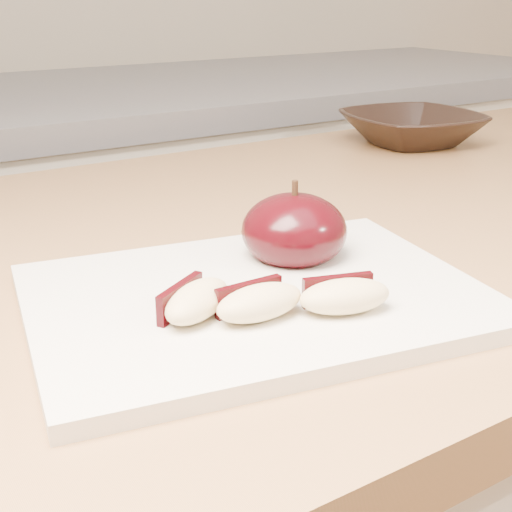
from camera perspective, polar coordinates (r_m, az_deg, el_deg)
back_cabinet at (r=1.40m, az=-16.83°, el=-7.06°), size 2.40×0.62×0.94m
cutting_board at (r=0.49m, az=0.00°, el=-3.41°), size 0.34×0.27×0.01m
apple_half at (r=0.54m, az=3.07°, el=2.05°), size 0.10×0.10×0.07m
apple_wedge_a at (r=0.45m, az=-4.87°, el=-3.56°), size 0.07×0.06×0.02m
apple_wedge_b at (r=0.44m, az=0.19°, el=-3.68°), size 0.06×0.03×0.02m
apple_wedge_c at (r=0.45m, az=7.05°, el=-3.15°), size 0.07×0.05×0.02m
bowl at (r=1.01m, az=12.33°, el=9.95°), size 0.20×0.20×0.04m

